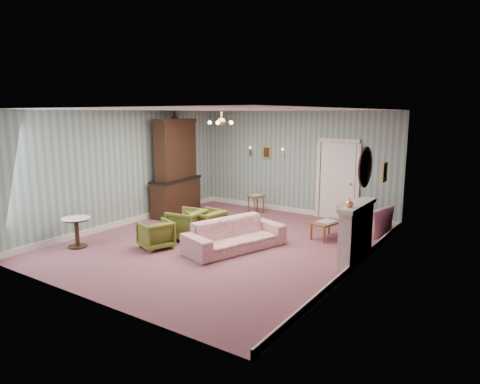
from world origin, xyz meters
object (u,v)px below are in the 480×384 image
Objects in this scene: fireplace at (356,233)px; pedestal_table at (77,232)px; coffee_table at (327,230)px; dresser at (175,165)px; wingback_chair at (364,214)px; olive_chair_a at (156,233)px; olive_chair_c at (207,223)px; side_table_black at (358,235)px; olive_chair_b at (187,223)px; sofa_chintz at (235,230)px.

pedestal_table is at bearing -155.49° from fireplace.
coffee_table is at bearing 132.11° from fireplace.
dresser reaches higher than coffee_table.
fireplace is at bearing 117.18° from wingback_chair.
olive_chair_a reaches higher than coffee_table.
fireplace reaches higher than wingback_chair.
dresser is (-5.00, -1.12, 0.97)m from wingback_chair.
olive_chair_c is 0.51× the size of fireplace.
dresser is at bearing -178.19° from coffee_table.
pedestal_table reaches higher than side_table_black.
wingback_chair is 1.29× the size of coffee_table.
dresser reaches higher than olive_chair_c.
olive_chair_b is 3.76m from side_table_black.
olive_chair_b is 1.16× the size of pedestal_table.
olive_chair_a is 0.63× the size of wingback_chair.
olive_chair_c reaches higher than pedestal_table.
fireplace is (0.51, -2.15, 0.13)m from wingback_chair.
olive_chair_c is at bearing 130.95° from olive_chair_b.
wingback_chair reaches higher than olive_chair_b.
olive_chair_b is at bearing -145.74° from coffee_table.
olive_chair_b is 0.73× the size of wingback_chair.
pedestal_table is (-4.19, -3.56, 0.12)m from coffee_table.
olive_chair_c is at bearing 54.13° from wingback_chair.
pedestal_table is (-5.24, -2.39, -0.25)m from fireplace.
pedestal_table is (-2.89, -1.75, -0.10)m from sofa_chintz.
pedestal_table is (-1.86, -2.09, -0.03)m from olive_chair_c.
side_table_black is at bearing -24.30° from coffee_table.
wingback_chair is 1.15m from coffee_table.
dresser is 5.42m from side_table_black.
olive_chair_a is at bearing 61.63° from wingback_chair.
pedestal_table is at bearing 139.57° from sofa_chintz.
fireplace is 1.62m from coffee_table.
olive_chair_b is 3.20m from coffee_table.
olive_chair_a is at bearing -13.51° from olive_chair_b.
side_table_black is (0.30, -1.36, -0.14)m from wingback_chair.
dresser is at bearing 94.44° from pedestal_table.
fireplace is at bearing -75.07° from side_table_black.
sofa_chintz is 2.73× the size of coffee_table.
fireplace is (5.51, -1.03, -0.84)m from dresser.
dresser is 5.67m from fireplace.
side_table_black is at bearing 32.26° from pedestal_table.
fireplace is at bearing 24.51° from pedestal_table.
coffee_table is at bearing 74.60° from wingback_chair.
fireplace reaches higher than pedestal_table.
pedestal_table is (-5.03, -3.18, 0.02)m from side_table_black.
wingback_chair is at bearing 102.52° from side_table_black.
wingback_chair is at bearing 43.80° from pedestal_table.
olive_chair_a is 1.05× the size of side_table_black.
pedestal_table is (-1.55, -1.76, -0.05)m from olive_chair_b.
olive_chair_c is at bearing 48.44° from pedestal_table.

